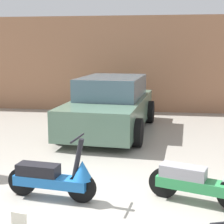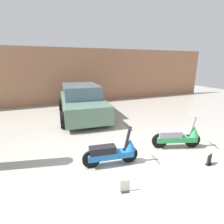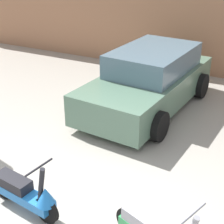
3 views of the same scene
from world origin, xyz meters
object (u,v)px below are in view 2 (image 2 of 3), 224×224
(scooter_front_left, at_px, (113,152))
(scooter_front_right, at_px, (179,136))
(placard_near_left_scooter, at_px, (125,186))
(car_rear_left, at_px, (82,101))
(placard_near_right_scooter, at_px, (209,160))

(scooter_front_left, bearing_deg, scooter_front_right, 10.20)
(scooter_front_left, height_order, placard_near_left_scooter, scooter_front_left)
(scooter_front_right, height_order, car_rear_left, car_rear_left)
(car_rear_left, bearing_deg, placard_near_left_scooter, 0.65)
(scooter_front_left, relative_size, scooter_front_right, 1.00)
(car_rear_left, bearing_deg, scooter_front_right, 28.57)
(placard_near_right_scooter, bearing_deg, scooter_front_left, 157.32)
(scooter_front_left, distance_m, scooter_front_right, 2.12)
(scooter_front_right, bearing_deg, car_rear_left, 132.48)
(scooter_front_right, xyz_separation_m, car_rear_left, (-1.88, 4.27, 0.33))
(scooter_front_left, distance_m, placard_near_left_scooter, 1.01)
(scooter_front_left, xyz_separation_m, scooter_front_right, (2.11, 0.10, 0.01))
(car_rear_left, xyz_separation_m, placard_near_right_scooter, (1.95, -5.28, -0.58))
(car_rear_left, bearing_deg, placard_near_right_scooter, 25.02)
(scooter_front_right, xyz_separation_m, placard_near_right_scooter, (0.07, -1.01, -0.24))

